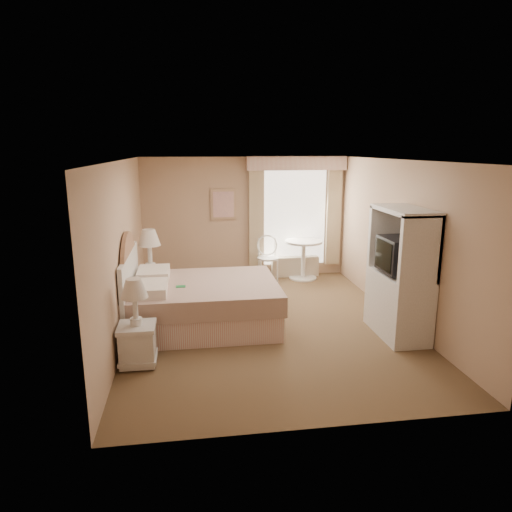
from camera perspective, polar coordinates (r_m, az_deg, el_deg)
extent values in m
cube|color=brown|center=(7.18, 1.40, -8.48)|extent=(4.20, 5.50, 0.01)
cube|color=silver|center=(6.67, 1.53, 11.89)|extent=(4.20, 5.50, 0.01)
cube|color=tan|center=(9.50, -1.37, 4.75)|extent=(4.20, 0.01, 2.50)
cube|color=tan|center=(4.23, 7.85, -6.39)|extent=(4.20, 0.01, 2.50)
cube|color=tan|center=(6.79, -16.29, 0.73)|extent=(0.01, 5.50, 2.50)
cube|color=tan|center=(7.46, 17.57, 1.75)|extent=(0.01, 5.50, 2.50)
cube|color=white|center=(9.65, 4.87, 4.84)|extent=(1.30, 0.02, 2.00)
cube|color=#C3AE89|center=(9.45, 0.02, 4.71)|extent=(0.30, 0.08, 2.05)
cube|color=#C3AE89|center=(9.82, 9.67, 4.85)|extent=(0.30, 0.08, 2.05)
cube|color=tan|center=(9.46, 5.13, 11.48)|extent=(2.05, 0.20, 0.28)
cube|color=beige|center=(9.77, 4.87, -1.28)|extent=(1.00, 0.22, 0.42)
cube|color=tan|center=(9.38, -4.11, 6.46)|extent=(0.52, 0.03, 0.62)
cube|color=beige|center=(9.36, -4.10, 6.45)|extent=(0.42, 0.02, 0.52)
cube|color=tan|center=(7.12, -6.75, -7.12)|extent=(2.23, 1.70, 0.38)
cube|color=#BCA48D|center=(7.01, -6.83, -4.51)|extent=(2.30, 1.77, 0.30)
cube|color=white|center=(6.58, -13.16, -4.02)|extent=(0.48, 0.66, 0.15)
cube|color=white|center=(7.36, -12.67, -2.15)|extent=(0.48, 0.66, 0.15)
cube|color=#258842|center=(6.81, -9.39, -3.77)|extent=(0.14, 0.10, 0.01)
cube|color=white|center=(7.05, -15.42, -4.35)|extent=(0.06, 1.81, 1.17)
cylinder|color=#A06C55|center=(7.02, -15.48, -3.53)|extent=(0.05, 1.60, 1.60)
cube|color=white|center=(6.01, -14.56, -10.86)|extent=(0.42, 0.42, 0.46)
cube|color=white|center=(5.92, -14.71, -8.58)|extent=(0.46, 0.46, 0.06)
cube|color=white|center=(6.08, -14.47, -12.20)|extent=(0.46, 0.46, 0.05)
cylinder|color=white|center=(5.89, -14.75, -7.92)|extent=(0.15, 0.15, 0.09)
cylinder|color=white|center=(5.83, -14.86, -6.23)|extent=(0.06, 0.06, 0.37)
cone|color=silver|center=(5.75, -15.00, -3.90)|extent=(0.33, 0.33, 0.24)
cube|color=white|center=(8.21, -12.91, -3.85)|extent=(0.49, 0.49, 0.54)
cube|color=white|center=(8.13, -13.02, -1.82)|extent=(0.54, 0.54, 0.06)
cube|color=white|center=(8.26, -12.84, -5.06)|extent=(0.54, 0.54, 0.05)
cylinder|color=white|center=(8.10, -13.05, -1.24)|extent=(0.17, 0.17, 0.11)
cylinder|color=white|center=(8.05, -13.13, 0.24)|extent=(0.08, 0.08, 0.43)
cone|color=silver|center=(7.99, -13.24, 2.27)|extent=(0.39, 0.39, 0.28)
cylinder|color=white|center=(9.64, 5.87, -2.71)|extent=(0.57, 0.57, 0.03)
cylinder|color=white|center=(9.54, 5.92, -0.46)|extent=(0.09, 0.09, 0.77)
cylinder|color=white|center=(9.45, 5.98, 1.80)|extent=(0.77, 0.77, 0.04)
cylinder|color=white|center=(9.24, 0.60, -1.98)|extent=(0.03, 0.03, 0.45)
cylinder|color=white|center=(9.29, 2.69, -1.91)|extent=(0.03, 0.03, 0.45)
cylinder|color=white|center=(9.57, 0.34, -1.44)|extent=(0.03, 0.03, 0.45)
cylinder|color=white|center=(9.62, 2.37, -1.38)|extent=(0.03, 0.03, 0.45)
cylinder|color=white|center=(9.37, 1.51, -0.28)|extent=(0.46, 0.46, 0.04)
torus|color=white|center=(9.45, 1.40, 1.34)|extent=(0.44, 0.12, 0.43)
cylinder|color=white|center=(9.47, 0.35, 1.06)|extent=(0.03, 0.03, 0.40)
cylinder|color=white|center=(9.52, 2.39, 1.11)|extent=(0.03, 0.03, 0.40)
cube|color=white|center=(6.95, 17.30, -5.82)|extent=(0.56, 1.12, 0.92)
cube|color=white|center=(6.27, 19.90, 0.63)|extent=(0.56, 0.08, 0.92)
cube|color=white|center=(7.18, 16.04, 2.45)|extent=(0.56, 0.08, 0.92)
cube|color=white|center=(6.65, 18.12, 5.47)|extent=(0.56, 1.12, 0.06)
cube|color=white|center=(6.84, 19.80, 1.65)|extent=(0.04, 1.12, 0.92)
cube|color=black|center=(6.75, 17.58, 0.16)|extent=(0.49, 0.61, 0.49)
cube|color=black|center=(6.64, 15.68, 0.09)|extent=(0.02, 0.51, 0.41)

